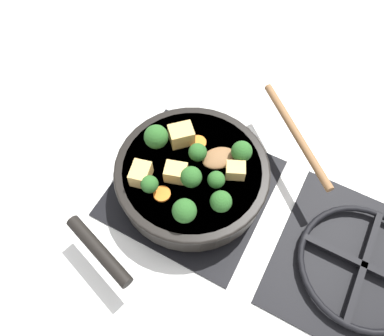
{
  "coord_description": "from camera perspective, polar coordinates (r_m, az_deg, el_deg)",
  "views": [
    {
      "loc": [
        0.32,
        0.17,
        0.71
      ],
      "look_at": [
        0.0,
        0.0,
        0.08
      ],
      "focal_mm": 35.0,
      "sensor_mm": 36.0,
      "label": 1
    }
  ],
  "objects": [
    {
      "name": "tofu_cube_east_chunk",
      "position": [
        0.7,
        -2.49,
        -0.7
      ],
      "size": [
        0.04,
        0.05,
        0.03
      ],
      "primitive_type": "cube",
      "rotation": [
        0.0,
        0.0,
        5.02
      ],
      "color": "tan",
      "rests_on": "skillet_pan"
    },
    {
      "name": "skillet_pan",
      "position": [
        0.74,
        -0.12,
        -1.09
      ],
      "size": [
        0.4,
        0.3,
        0.06
      ],
      "color": "black",
      "rests_on": "front_burner_grate"
    },
    {
      "name": "tofu_cube_center_large",
      "position": [
        0.74,
        -1.63,
        5.04
      ],
      "size": [
        0.06,
        0.06,
        0.04
      ],
      "primitive_type": "cube",
      "rotation": [
        0.0,
        0.0,
        2.34
      ],
      "color": "tan",
      "rests_on": "skillet_pan"
    },
    {
      "name": "ground_plane",
      "position": [
        0.79,
        0.0,
        -3.04
      ],
      "size": [
        2.4,
        2.4,
        0.0
      ],
      "primitive_type": "plane",
      "color": "silver"
    },
    {
      "name": "tofu_cube_near_handle",
      "position": [
        0.7,
        -7.82,
        -0.91
      ],
      "size": [
        0.05,
        0.04,
        0.03
      ],
      "primitive_type": "cube",
      "rotation": [
        0.0,
        0.0,
        0.24
      ],
      "color": "tan",
      "rests_on": "skillet_pan"
    },
    {
      "name": "rear_burner_grate",
      "position": [
        0.79,
        24.44,
        -13.5
      ],
      "size": [
        0.31,
        0.31,
        0.03
      ],
      "color": "black",
      "rests_on": "ground_plane"
    },
    {
      "name": "carrot_slice_near_center",
      "position": [
        0.75,
        0.91,
        3.89
      ],
      "size": [
        0.03,
        0.03,
        0.01
      ],
      "primitive_type": "cylinder",
      "color": "orange",
      "rests_on": "skillet_pan"
    },
    {
      "name": "broccoli_floret_small_inner",
      "position": [
        0.68,
        3.71,
        -1.83
      ],
      "size": [
        0.03,
        0.03,
        0.04
      ],
      "color": "#709956",
      "rests_on": "skillet_pan"
    },
    {
      "name": "broccoli_floret_south_cluster",
      "position": [
        0.72,
        7.58,
        2.51
      ],
      "size": [
        0.04,
        0.04,
        0.05
      ],
      "color": "#709956",
      "rests_on": "skillet_pan"
    },
    {
      "name": "front_burner_grate",
      "position": [
        0.78,
        0.0,
        -2.64
      ],
      "size": [
        0.31,
        0.31,
        0.03
      ],
      "color": "black",
      "rests_on": "ground_plane"
    },
    {
      "name": "carrot_slice_orange_thin",
      "position": [
        0.69,
        -4.59,
        -3.95
      ],
      "size": [
        0.03,
        0.03,
        0.01
      ],
      "primitive_type": "cylinder",
      "color": "orange",
      "rests_on": "skillet_pan"
    },
    {
      "name": "broccoli_floret_west_rim",
      "position": [
        0.66,
        4.43,
        -5.13
      ],
      "size": [
        0.04,
        0.04,
        0.05
      ],
      "color": "#709956",
      "rests_on": "skillet_pan"
    },
    {
      "name": "broccoli_floret_center_top",
      "position": [
        0.65,
        -1.17,
        -6.55
      ],
      "size": [
        0.04,
        0.04,
        0.05
      ],
      "color": "#709956",
      "rests_on": "skillet_pan"
    },
    {
      "name": "broccoli_floret_near_spoon",
      "position": [
        0.68,
        -0.13,
        -1.41
      ],
      "size": [
        0.04,
        0.04,
        0.05
      ],
      "color": "#709956",
      "rests_on": "skillet_pan"
    },
    {
      "name": "wooden_spoon",
      "position": [
        0.76,
        11.22,
        3.7
      ],
      "size": [
        0.26,
        0.26,
        0.02
      ],
      "color": "brown",
      "rests_on": "skillet_pan"
    },
    {
      "name": "broccoli_floret_east_rim",
      "position": [
        0.68,
        -6.48,
        -2.5
      ],
      "size": [
        0.03,
        0.03,
        0.04
      ],
      "color": "#709956",
      "rests_on": "skillet_pan"
    },
    {
      "name": "tofu_cube_west_chunk",
      "position": [
        0.71,
        6.63,
        -0.38
      ],
      "size": [
        0.04,
        0.04,
        0.03
      ],
      "primitive_type": "cube",
      "rotation": [
        0.0,
        0.0,
        5.14
      ],
      "color": "tan",
      "rests_on": "skillet_pan"
    },
    {
      "name": "broccoli_floret_north_edge",
      "position": [
        0.73,
        -5.49,
        4.74
      ],
      "size": [
        0.05,
        0.05,
        0.05
      ],
      "color": "#709956",
      "rests_on": "skillet_pan"
    },
    {
      "name": "broccoli_floret_mid_floret",
      "position": [
        0.71,
        0.76,
        2.44
      ],
      "size": [
        0.04,
        0.04,
        0.04
      ],
      "color": "#709956",
      "rests_on": "skillet_pan"
    }
  ]
}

